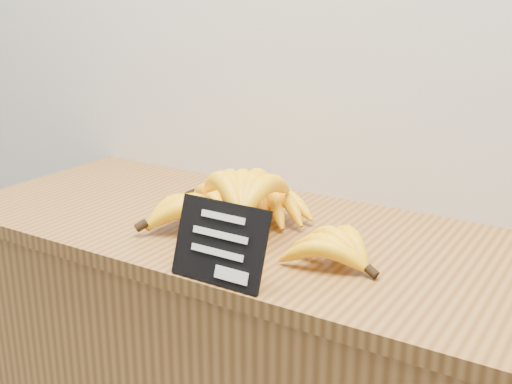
# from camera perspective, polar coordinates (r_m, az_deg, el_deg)

# --- Properties ---
(counter_top) EXTENTS (1.35, 0.54, 0.03)m
(counter_top) POSITION_cam_1_polar(r_m,az_deg,el_deg) (1.27, 1.19, -3.92)
(counter_top) COLOR olive
(counter_top) RESTS_ON counter
(chalkboard_sign) EXTENTS (0.17, 0.05, 0.13)m
(chalkboard_sign) POSITION_cam_1_polar(r_m,az_deg,el_deg) (1.03, -3.24, -4.56)
(chalkboard_sign) COLOR black
(chalkboard_sign) RESTS_ON counter_top
(banana_pile) EXTENTS (0.52, 0.37, 0.13)m
(banana_pile) POSITION_cam_1_polar(r_m,az_deg,el_deg) (1.25, -1.14, -1.20)
(banana_pile) COLOR yellow
(banana_pile) RESTS_ON counter_top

